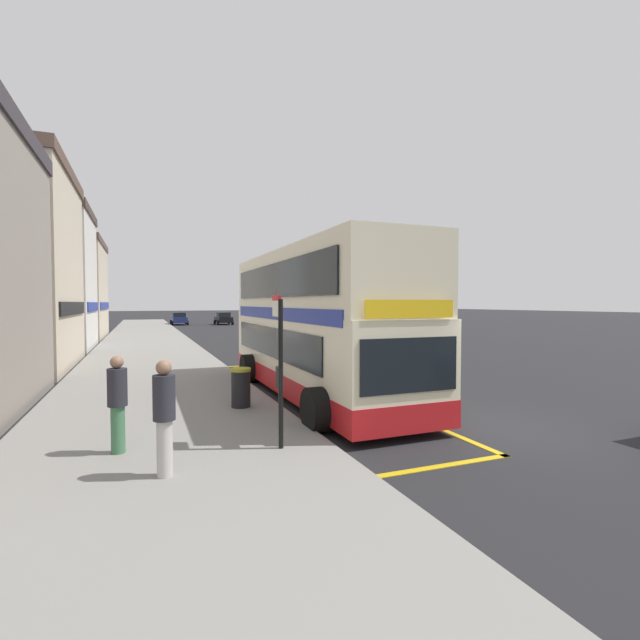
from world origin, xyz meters
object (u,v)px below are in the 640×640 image
pedestrian_waiting_near_sign (164,413)px  bus_stop_sign (280,359)px  litter_bin (241,387)px  pedestrian_further_back (117,400)px  parked_car_navy_across (179,319)px  parked_car_black_kerbside (223,318)px  parked_car_navy_far (312,335)px  double_decker_bus (314,328)px

pedestrian_waiting_near_sign → bus_stop_sign: bearing=18.8°
litter_bin → pedestrian_further_back: bearing=-135.7°
parked_car_navy_across → parked_car_black_kerbside: 5.62m
pedestrian_waiting_near_sign → pedestrian_further_back: size_ratio=1.04×
parked_car_navy_far → pedestrian_further_back: pedestrian_further_back is taller
double_decker_bus → litter_bin: 3.22m
double_decker_bus → pedestrian_waiting_near_sign: 7.28m
parked_car_navy_across → double_decker_bus: bearing=-90.6°
parked_car_navy_far → litter_bin: bearing=-114.4°
parked_car_navy_across → parked_car_black_kerbside: same height
parked_car_navy_far → pedestrian_waiting_near_sign: (-9.78, -19.31, 0.34)m
bus_stop_sign → litter_bin: 3.67m
pedestrian_further_back → litter_bin: bearing=44.3°
bus_stop_sign → parked_car_navy_far: (7.71, 18.61, -0.99)m
parked_car_navy_far → bus_stop_sign: bearing=-109.9°
double_decker_bus → parked_car_navy_across: (-0.38, 47.55, -1.26)m
parked_car_navy_across → pedestrian_waiting_near_sign: (-4.25, -53.09, 0.34)m
parked_car_navy_across → pedestrian_further_back: bearing=-96.6°
parked_car_navy_far → pedestrian_further_back: (-10.51, -17.85, 0.30)m
bus_stop_sign → pedestrian_further_back: size_ratio=1.62×
bus_stop_sign → parked_car_navy_across: bus_stop_sign is taller
parked_car_black_kerbside → pedestrian_waiting_near_sign: (-9.68, -51.65, 0.34)m
double_decker_bus → litter_bin: bearing=-152.1°
pedestrian_further_back → parked_car_navy_across: bearing=84.5°
litter_bin → parked_car_black_kerbside: bearing=80.9°
bus_stop_sign → litter_bin: bearing=90.1°
pedestrian_waiting_near_sign → parked_car_navy_far: bearing=63.1°
parked_car_navy_across → parked_car_navy_far: size_ratio=1.00×
double_decker_bus → parked_car_navy_across: 47.57m
pedestrian_waiting_near_sign → double_decker_bus: bearing=50.2°
parked_car_black_kerbside → pedestrian_further_back: (-10.41, -50.19, 0.30)m
double_decker_bus → parked_car_navy_far: 14.76m
double_decker_bus → pedestrian_waiting_near_sign: double_decker_bus is taller
parked_car_black_kerbside → litter_bin: size_ratio=4.16×
parked_car_navy_across → litter_bin: 48.95m
parked_car_navy_across → parked_car_black_kerbside: bearing=-15.9°
double_decker_bus → parked_car_navy_far: (5.15, 13.77, -1.26)m
parked_car_navy_across → parked_car_black_kerbside: size_ratio=1.00×
double_decker_bus → parked_car_navy_far: bearing=69.5°
double_decker_bus → pedestrian_waiting_near_sign: (-4.63, -5.55, -0.93)m
parked_car_navy_across → pedestrian_waiting_near_sign: bearing=-95.7°
parked_car_black_kerbside → pedestrian_further_back: pedestrian_further_back is taller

